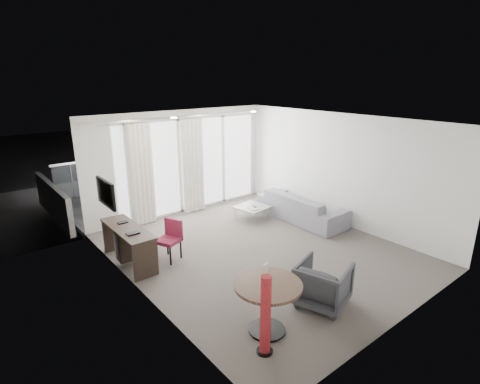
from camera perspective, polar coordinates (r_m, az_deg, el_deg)
floor at (r=7.69m, az=2.83°, el=-8.89°), size 5.00×6.00×0.00m
ceiling at (r=6.95m, az=3.15°, el=10.72°), size 5.00×6.00×0.00m
wall_left at (r=5.94m, az=-15.42°, el=-4.01°), size 0.00×6.00×2.60m
wall_right at (r=9.02m, az=14.98°, el=3.29°), size 0.00×6.00×2.60m
wall_front at (r=5.49m, az=24.37°, el=-6.77°), size 5.00×0.00×2.60m
window_panel at (r=9.74m, az=-7.43°, el=4.16°), size 4.00×0.02×2.38m
window_frame at (r=9.73m, az=-7.39°, el=4.15°), size 4.10×0.06×2.44m
curtain_left at (r=8.95m, az=-14.81°, el=2.55°), size 0.60×0.20×2.38m
curtain_right at (r=9.58m, az=-7.17°, el=3.95°), size 0.60×0.20×2.38m
curtain_track at (r=9.25m, az=-8.81°, el=11.26°), size 4.80×0.04×0.04m
downlight_a at (r=7.73m, az=-10.07°, el=11.08°), size 0.12×0.12×0.02m
downlight_b at (r=8.93m, az=2.04°, el=12.15°), size 0.12×0.12×0.02m
desk at (r=7.36m, az=-16.59°, el=-7.83°), size 0.48×1.52×0.71m
tv at (r=7.23m, az=-19.78°, el=-0.17°), size 0.05×0.80×0.50m
desk_chair at (r=7.30m, az=-10.85°, el=-7.33°), size 0.55×0.53×0.78m
round_table at (r=5.35m, az=4.22°, el=-17.16°), size 1.17×1.17×0.74m
menu_card at (r=5.30m, az=3.84°, el=-13.10°), size 0.11×0.07×0.21m
red_lamp at (r=4.91m, az=3.91°, el=-18.25°), size 0.29×0.29×1.09m
tub_armchair at (r=6.03m, az=12.53°, el=-13.53°), size 0.96×0.94×0.69m
coffee_table at (r=9.25m, az=1.87°, el=-3.15°), size 0.82×0.82×0.32m
remote at (r=9.11m, az=2.28°, el=-2.15°), size 0.09×0.16×0.02m
magazine at (r=9.05m, az=2.09°, el=-2.28°), size 0.22×0.27×0.01m
sofa at (r=9.25m, az=9.37°, el=-2.23°), size 0.90×2.30×0.67m
terrace_slab at (r=11.36m, az=-11.20°, el=-0.72°), size 5.60×3.00×0.12m
rattan_chair_a at (r=11.33m, az=-8.93°, el=1.71°), size 0.57×0.57×0.77m
rattan_chair_b at (r=12.59m, az=-5.60°, el=3.51°), size 0.62×0.62×0.80m
rattan_table at (r=11.67m, az=-3.79°, el=1.58°), size 0.55×0.55×0.47m
balustrade at (r=12.47m, az=-14.48°, el=3.36°), size 5.50×0.06×1.05m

